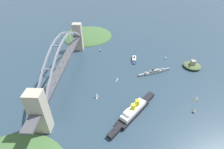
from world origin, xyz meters
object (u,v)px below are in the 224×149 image
object	(u,v)px
harbor_arch_bridge	(65,61)
small_boat_3	(100,50)
seaplane_taxiing_near_bridge	(43,70)
fort_island_mid_harbor	(192,65)
small_boat_2	(97,95)
ocean_liner	(134,111)
harbor_ferry_steamer	(134,59)
small_boat_4	(165,58)
small_boat_0	(194,110)
small_boat_1	(117,79)
small_boat_5	(197,98)
naval_cruiser	(154,72)

from	to	relation	value
harbor_arch_bridge	small_boat_3	world-z (taller)	harbor_arch_bridge
seaplane_taxiing_near_bridge	small_boat_3	distance (m)	132.10
harbor_arch_bridge	fort_island_mid_harbor	world-z (taller)	harbor_arch_bridge
seaplane_taxiing_near_bridge	small_boat_2	size ratio (longest dim) A/B	1.15
ocean_liner	seaplane_taxiing_near_bridge	bearing A→B (deg)	-120.82
fort_island_mid_harbor	small_boat_3	size ratio (longest dim) A/B	3.32
harbor_arch_bridge	harbor_ferry_steamer	xyz separation A→B (m)	(-65.03, 123.01, -30.13)
small_boat_4	harbor_arch_bridge	bearing A→B (deg)	-68.53
ocean_liner	small_boat_0	distance (m)	84.25
harbor_arch_bridge	small_boat_0	world-z (taller)	harbor_arch_bridge
fort_island_mid_harbor	small_boat_0	size ratio (longest dim) A/B	4.49
fort_island_mid_harbor	small_boat_2	size ratio (longest dim) A/B	3.43
small_boat_4	harbor_ferry_steamer	bearing A→B (deg)	-81.84
small_boat_1	ocean_liner	bearing A→B (deg)	17.61
harbor_ferry_steamer	small_boat_1	xyz separation A→B (m)	(70.90, -34.73, 1.10)
small_boat_0	small_boat_1	bearing A→B (deg)	-122.35
harbor_ferry_steamer	small_boat_4	distance (m)	67.38
small_boat_4	small_boat_5	world-z (taller)	small_boat_5
ocean_liner	naval_cruiser	distance (m)	109.91
naval_cruiser	harbor_ferry_steamer	bearing A→B (deg)	-143.62
fort_island_mid_harbor	small_boat_4	distance (m)	54.25
harbor_arch_bridge	small_boat_2	xyz separation A→B (m)	(49.84, 58.26, -28.03)
harbor_arch_bridge	small_boat_5	distance (m)	216.42
small_boat_3	seaplane_taxiing_near_bridge	bearing A→B (deg)	-48.46
small_boat_4	small_boat_5	size ratio (longest dim) A/B	1.36
harbor_arch_bridge	small_boat_4	size ratio (longest dim) A/B	28.58
small_boat_0	small_boat_3	distance (m)	231.56
naval_cruiser	small_boat_0	world-z (taller)	naval_cruiser
naval_cruiser	seaplane_taxiing_near_bridge	size ratio (longest dim) A/B	5.63
small_boat_2	small_boat_5	bearing A→B (deg)	90.59
naval_cruiser	seaplane_taxiing_near_bridge	xyz separation A→B (m)	(3.19, -207.50, -0.64)
ocean_liner	small_boat_3	xyz separation A→B (m)	(-184.88, -64.17, -4.80)
harbor_arch_bridge	small_boat_1	xyz separation A→B (m)	(5.87, 88.28, -29.03)
harbor_ferry_steamer	small_boat_2	xyz separation A→B (m)	(114.87, -64.75, 2.10)
harbor_arch_bridge	small_boat_5	xyz separation A→B (m)	(48.30, 208.94, -29.12)
fort_island_mid_harbor	small_boat_4	world-z (taller)	fort_island_mid_harbor
small_boat_1	small_boat_5	world-z (taller)	small_boat_1
small_boat_3	small_boat_4	bearing A→B (deg)	78.34
small_boat_4	small_boat_1	bearing A→B (deg)	-51.57
harbor_ferry_steamer	small_boat_5	world-z (taller)	harbor_ferry_steamer
small_boat_0	small_boat_5	xyz separation A→B (m)	(-25.85, 12.87, 0.12)
harbor_ferry_steamer	fort_island_mid_harbor	world-z (taller)	fort_island_mid_harbor
small_boat_3	harbor_arch_bridge	bearing A→B (deg)	-24.79
naval_cruiser	small_boat_4	size ratio (longest dim) A/B	6.25
small_boat_0	fort_island_mid_harbor	bearing A→B (deg)	162.38
harbor_ferry_steamer	seaplane_taxiing_near_bridge	size ratio (longest dim) A/B	3.23
small_boat_4	fort_island_mid_harbor	bearing A→B (deg)	53.10
seaplane_taxiing_near_bridge	small_boat_0	xyz separation A→B (m)	(90.40, 246.97, 1.23)
harbor_ferry_steamer	harbor_arch_bridge	bearing A→B (deg)	-62.14
ocean_liner	naval_cruiser	world-z (taller)	ocean_liner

